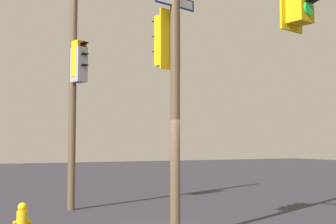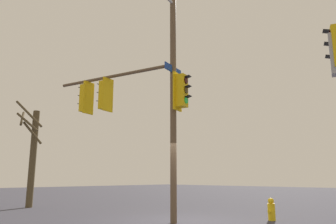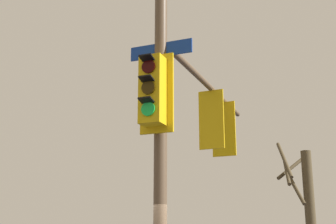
{
  "view_description": "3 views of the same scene",
  "coord_description": "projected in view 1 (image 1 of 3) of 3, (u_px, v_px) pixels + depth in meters",
  "views": [
    {
      "loc": [
        -4.01,
        -8.37,
        2.0
      ],
      "look_at": [
        0.41,
        0.36,
        2.68
      ],
      "focal_mm": 48.72,
      "sensor_mm": 36.0,
      "label": 1
    },
    {
      "loc": [
        8.07,
        7.3,
        1.41
      ],
      "look_at": [
        0.26,
        -0.34,
        3.63
      ],
      "focal_mm": 34.45,
      "sensor_mm": 36.0,
      "label": 2
    },
    {
      "loc": [
        -4.14,
        5.94,
        1.97
      ],
      "look_at": [
        0.72,
        -0.53,
        4.14
      ],
      "focal_mm": 51.39,
      "sensor_mm": 36.0,
      "label": 3
    }
  ],
  "objects": [
    {
      "name": "main_signal_pole_assembly",
      "position": [
        224.0,
        12.0,
        8.83
      ],
      "size": [
        3.17,
        5.97,
        8.05
      ],
      "rotation": [
        0.0,
        0.0,
        4.97
      ],
      "color": "brown",
      "rests_on": "ground"
    },
    {
      "name": "fire_hydrant",
      "position": [
        22.0,
        220.0,
        9.84
      ],
      "size": [
        0.38,
        0.24,
        0.73
      ],
      "color": "yellow",
      "rests_on": "ground"
    },
    {
      "name": "secondary_pole_assembly",
      "position": [
        75.0,
        74.0,
        13.96
      ],
      "size": [
        0.46,
        0.77,
        7.77
      ],
      "rotation": [
        0.0,
        0.0,
        5.02
      ],
      "color": "brown",
      "rests_on": "ground"
    }
  ]
}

